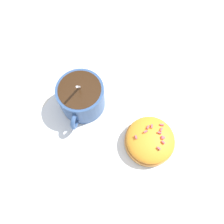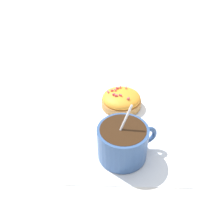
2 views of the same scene
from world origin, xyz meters
name	(u,v)px [view 2 (image 2 of 2)]	position (x,y,z in m)	size (l,w,h in m)	color
ground_plane	(118,128)	(0.00, 0.00, 0.00)	(3.00, 3.00, 0.00)	silver
paper_napkin	(118,127)	(0.00, 0.00, 0.00)	(0.32, 0.29, 0.00)	white
coffee_cup	(122,141)	(0.08, 0.00, 0.04)	(0.09, 0.12, 0.11)	#335184
frosted_pastry	(121,100)	(-0.08, 0.01, 0.02)	(0.10, 0.10, 0.04)	#C18442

